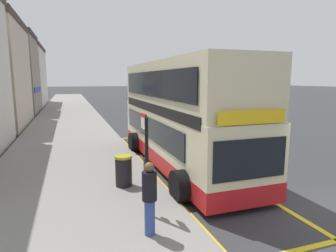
% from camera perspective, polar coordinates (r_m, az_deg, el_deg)
% --- Properties ---
extents(ground_plane, '(260.00, 260.00, 0.00)m').
position_cam_1_polar(ground_plane, '(38.44, -8.69, 3.63)').
color(ground_plane, '#333335').
extents(pavement_near, '(6.00, 76.00, 0.14)m').
position_cam_1_polar(pavement_near, '(37.81, -19.20, 3.24)').
color(pavement_near, gray).
rests_on(pavement_near, ground).
extents(double_decker_bus, '(3.26, 10.23, 4.40)m').
position_cam_1_polar(double_decker_bus, '(12.21, 2.37, 1.66)').
color(double_decker_bus, beige).
rests_on(double_decker_bus, ground).
extents(bus_bay_markings, '(2.89, 13.37, 0.01)m').
position_cam_1_polar(bus_bay_markings, '(12.42, 2.23, -7.93)').
color(bus_bay_markings, gold).
rests_on(bus_bay_markings, ground).
extents(bus_stop_sign, '(0.09, 0.51, 2.66)m').
position_cam_1_polar(bus_stop_sign, '(7.45, -4.41, -6.03)').
color(bus_stop_sign, black).
rests_on(bus_stop_sign, pavement_near).
extents(terrace_end, '(8.80, 11.92, 8.46)m').
position_cam_1_polar(terrace_end, '(46.56, -28.88, 8.79)').
color(terrace_end, silver).
rests_on(terrace_end, ground).
extents(parked_car_grey_across, '(2.09, 4.20, 1.62)m').
position_cam_1_polar(parked_car_grey_across, '(48.87, -5.49, 5.80)').
color(parked_car_grey_across, slate).
rests_on(parked_car_grey_across, ground).
extents(pedestrian_waiting_near_sign, '(0.34, 0.34, 1.72)m').
position_cam_1_polar(pedestrian_waiting_near_sign, '(6.64, -3.71, -13.73)').
color(pedestrian_waiting_near_sign, '#33478C').
rests_on(pedestrian_waiting_near_sign, pavement_near).
extents(litter_bin, '(0.58, 0.58, 1.04)m').
position_cam_1_polar(litter_bin, '(9.78, -8.85, -8.79)').
color(litter_bin, black).
rests_on(litter_bin, pavement_near).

